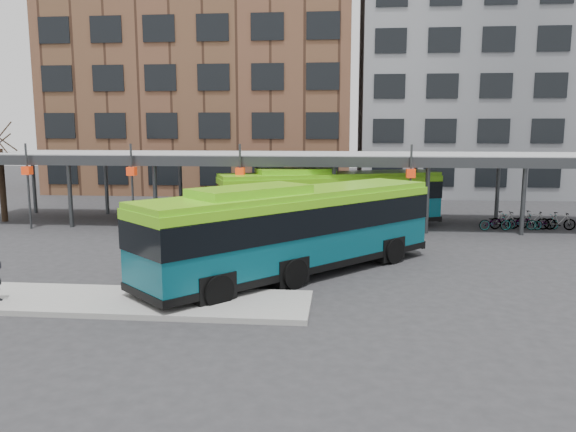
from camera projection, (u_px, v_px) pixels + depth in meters
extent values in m
plane|color=#28282B|center=(274.00, 283.00, 20.72)|extent=(120.00, 120.00, 0.00)
cube|color=gray|center=(96.00, 300.00, 18.27)|extent=(14.00, 3.00, 0.18)
cube|color=#999B9E|center=(301.00, 156.00, 32.87)|extent=(40.00, 6.00, 0.35)
cube|color=#383A3D|center=(296.00, 162.00, 29.95)|extent=(40.00, 0.15, 0.55)
cylinder|color=#383A3D|center=(34.00, 185.00, 37.36)|extent=(0.24, 0.24, 3.80)
cylinder|color=#383A3D|center=(70.00, 194.00, 31.97)|extent=(0.24, 0.24, 3.80)
cylinder|color=#383A3D|center=(106.00, 185.00, 36.88)|extent=(0.24, 0.24, 3.80)
cylinder|color=#383A3D|center=(155.00, 195.00, 31.50)|extent=(0.24, 0.24, 3.80)
cylinder|color=#383A3D|center=(181.00, 186.00, 36.41)|extent=(0.24, 0.24, 3.80)
cylinder|color=#383A3D|center=(243.00, 196.00, 31.03)|extent=(0.24, 0.24, 3.80)
cylinder|color=#383A3D|center=(257.00, 187.00, 35.94)|extent=(0.24, 0.24, 3.80)
cylinder|color=#383A3D|center=(334.00, 197.00, 30.55)|extent=(0.24, 0.24, 3.80)
cylinder|color=#383A3D|center=(335.00, 188.00, 35.47)|extent=(0.24, 0.24, 3.80)
cylinder|color=#383A3D|center=(427.00, 198.00, 30.08)|extent=(0.24, 0.24, 3.80)
cylinder|color=#383A3D|center=(415.00, 188.00, 35.00)|extent=(0.24, 0.24, 3.80)
cylinder|color=#383A3D|center=(523.00, 200.00, 29.61)|extent=(0.24, 0.24, 3.80)
cylinder|color=#383A3D|center=(498.00, 189.00, 34.53)|extent=(0.24, 0.24, 3.80)
cylinder|color=#383A3D|center=(28.00, 187.00, 31.29)|extent=(0.12, 0.12, 4.80)
cube|color=red|center=(27.00, 170.00, 31.15)|extent=(0.45, 0.45, 0.45)
cylinder|color=#383A3D|center=(132.00, 188.00, 30.73)|extent=(0.12, 0.12, 4.80)
cube|color=red|center=(132.00, 171.00, 30.59)|extent=(0.45, 0.45, 0.45)
cylinder|color=#383A3D|center=(240.00, 189.00, 30.16)|extent=(0.12, 0.12, 4.80)
cube|color=red|center=(240.00, 172.00, 30.02)|extent=(0.45, 0.45, 0.45)
cylinder|color=#383A3D|center=(410.00, 191.00, 29.31)|extent=(0.12, 0.12, 4.80)
cube|color=red|center=(411.00, 173.00, 29.17)|extent=(0.45, 0.45, 0.45)
cylinder|color=black|center=(2.00, 185.00, 33.87)|extent=(0.36, 0.36, 4.40)
cylinder|color=black|center=(0.00, 142.00, 33.45)|extent=(0.08, 1.63, 1.59)
cylinder|color=black|center=(0.00, 142.00, 33.56)|extent=(1.63, 0.13, 1.59)
cube|color=brown|center=(207.00, 69.00, 51.40)|extent=(26.00, 14.00, 22.00)
cube|color=slate|center=(499.00, 77.00, 49.10)|extent=(24.00, 14.00, 20.00)
cube|color=#074956|center=(296.00, 231.00, 21.51)|extent=(10.85, 11.34, 2.71)
cube|color=black|center=(296.00, 217.00, 21.42)|extent=(10.93, 11.42, 1.03)
cube|color=#6BC614|center=(296.00, 193.00, 21.28)|extent=(10.77, 11.27, 0.22)
cube|color=#6BC614|center=(251.00, 192.00, 19.83)|extent=(4.38, 4.49, 0.38)
cube|color=black|center=(296.00, 262.00, 21.70)|extent=(10.94, 11.43, 0.26)
cylinder|color=black|center=(393.00, 251.00, 23.55)|extent=(0.98, 1.01, 1.08)
cylinder|color=black|center=(347.00, 241.00, 25.50)|extent=(0.98, 1.01, 1.08)
cylinder|color=black|center=(294.00, 274.00, 19.87)|extent=(0.98, 1.01, 1.08)
cylinder|color=black|center=(248.00, 261.00, 21.82)|extent=(0.98, 1.01, 1.08)
cylinder|color=black|center=(218.00, 291.00, 17.74)|extent=(0.98, 1.01, 1.08)
cylinder|color=black|center=(175.00, 275.00, 19.70)|extent=(0.98, 1.01, 1.08)
cube|color=#074956|center=(330.00, 199.00, 31.51)|extent=(12.56, 6.84, 2.59)
cube|color=black|center=(331.00, 190.00, 31.43)|extent=(12.63, 6.92, 0.99)
cube|color=#6BC614|center=(331.00, 175.00, 31.29)|extent=(12.53, 6.75, 0.21)
cube|color=#6BC614|center=(295.00, 172.00, 30.72)|extent=(4.54, 3.22, 0.36)
cube|color=black|center=(330.00, 220.00, 31.70)|extent=(12.64, 6.92, 0.25)
cylinder|color=black|center=(407.00, 220.00, 31.57)|extent=(1.08, 0.66, 1.04)
cylinder|color=black|center=(388.00, 213.00, 33.98)|extent=(1.08, 0.66, 1.04)
cylinder|color=black|center=(316.00, 224.00, 30.16)|extent=(1.08, 0.66, 1.04)
cylinder|color=black|center=(303.00, 217.00, 32.57)|extent=(1.08, 0.66, 1.04)
cylinder|color=black|center=(260.00, 227.00, 29.35)|extent=(1.08, 0.66, 1.04)
cylinder|color=black|center=(250.00, 219.00, 31.76)|extent=(1.08, 0.66, 1.04)
imported|color=slate|center=(495.00, 222.00, 31.10)|extent=(1.85, 0.85, 0.94)
imported|color=slate|center=(505.00, 220.00, 31.47)|extent=(1.77, 0.76, 1.03)
imported|color=slate|center=(521.00, 222.00, 31.38)|extent=(1.77, 0.86, 0.89)
imported|color=slate|center=(533.00, 220.00, 31.49)|extent=(1.81, 0.91, 1.05)
imported|color=slate|center=(546.00, 222.00, 31.34)|extent=(1.68, 0.98, 0.83)
imported|color=slate|center=(560.00, 221.00, 31.23)|extent=(1.70, 0.58, 1.00)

